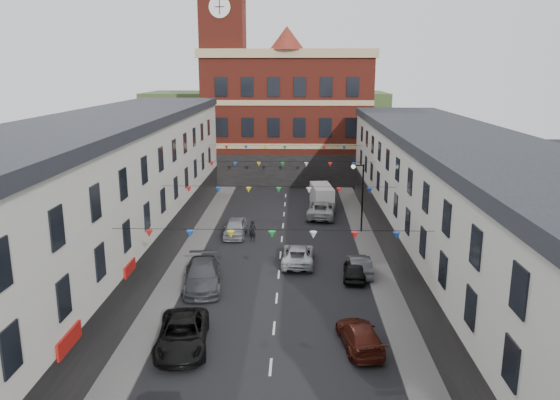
# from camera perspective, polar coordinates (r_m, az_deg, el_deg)

# --- Properties ---
(ground) EXTENTS (160.00, 160.00, 0.00)m
(ground) POSITION_cam_1_polar(r_m,az_deg,el_deg) (34.18, -0.35, -10.23)
(ground) COLOR black
(ground) RESTS_ON ground
(pavement_left) EXTENTS (1.80, 64.00, 0.15)m
(pavement_left) POSITION_cam_1_polar(r_m,az_deg,el_deg) (36.86, -11.14, -8.55)
(pavement_left) COLOR #605E5B
(pavement_left) RESTS_ON ground
(pavement_right) EXTENTS (1.80, 64.00, 0.15)m
(pavement_right) POSITION_cam_1_polar(r_m,az_deg,el_deg) (36.43, 10.81, -8.80)
(pavement_right) COLOR #605E5B
(pavement_right) RESTS_ON ground
(terrace_left) EXTENTS (8.40, 56.00, 10.70)m
(terrace_left) POSITION_cam_1_polar(r_m,az_deg,el_deg) (35.76, -19.53, -0.88)
(terrace_left) COLOR beige
(terrace_left) RESTS_ON ground
(terrace_right) EXTENTS (8.40, 56.00, 9.70)m
(terrace_right) POSITION_cam_1_polar(r_m,az_deg,el_deg) (35.12, 19.29, -1.96)
(terrace_right) COLOR #B9B8AE
(terrace_right) RESTS_ON ground
(civic_building) EXTENTS (20.60, 13.30, 18.50)m
(civic_building) POSITION_cam_1_polar(r_m,az_deg,el_deg) (69.45, 0.78, 8.87)
(civic_building) COLOR maroon
(civic_building) RESTS_ON ground
(clock_tower) EXTENTS (5.60, 5.60, 30.00)m
(clock_tower) POSITION_cam_1_polar(r_m,az_deg,el_deg) (66.83, -5.90, 14.46)
(clock_tower) COLOR maroon
(clock_tower) RESTS_ON ground
(distant_hill) EXTENTS (40.00, 14.00, 10.00)m
(distant_hill) POSITION_cam_1_polar(r_m,az_deg,el_deg) (93.82, -1.45, 8.16)
(distant_hill) COLOR #314A22
(distant_hill) RESTS_ON ground
(street_lamp) EXTENTS (1.10, 0.36, 6.00)m
(street_lamp) POSITION_cam_1_polar(r_m,az_deg,el_deg) (46.64, 8.34, 1.17)
(street_lamp) COLOR black
(street_lamp) RESTS_ON ground
(car_left_c) EXTENTS (3.06, 5.61, 1.49)m
(car_left_c) POSITION_cam_1_polar(r_m,az_deg,el_deg) (28.74, -10.15, -13.64)
(car_left_c) COLOR black
(car_left_c) RESTS_ON ground
(car_left_d) EXTENTS (3.05, 5.94, 1.65)m
(car_left_d) POSITION_cam_1_polar(r_m,az_deg,el_deg) (35.84, -8.10, -7.78)
(car_left_d) COLOR #46474E
(car_left_d) RESTS_ON ground
(car_left_e) EXTENTS (1.83, 4.43, 1.50)m
(car_left_e) POSITION_cam_1_polar(r_m,az_deg,el_deg) (46.15, -4.69, -2.90)
(car_left_e) COLOR gray
(car_left_e) RESTS_ON ground
(car_right_c) EXTENTS (2.38, 4.64, 1.29)m
(car_right_c) POSITION_cam_1_polar(r_m,az_deg,el_deg) (28.69, 8.35, -13.85)
(car_right_c) COLOR #4C180F
(car_right_c) RESTS_ON ground
(car_right_d) EXTENTS (1.86, 3.90, 1.29)m
(car_right_d) POSITION_cam_1_polar(r_m,az_deg,el_deg) (37.27, 7.82, -7.22)
(car_right_d) COLOR black
(car_right_d) RESTS_ON ground
(car_right_e) EXTENTS (1.56, 4.13, 1.35)m
(car_right_e) POSITION_cam_1_polar(r_m,az_deg,el_deg) (38.05, 8.24, -6.75)
(car_right_e) COLOR #505258
(car_right_e) RESTS_ON ground
(car_right_f) EXTENTS (3.18, 5.85, 1.55)m
(car_right_f) POSITION_cam_1_polar(r_m,az_deg,el_deg) (52.08, 4.37, -0.96)
(car_right_f) COLOR #AAADAF
(car_right_f) RESTS_ON ground
(moving_car) EXTENTS (2.44, 4.99, 1.36)m
(moving_car) POSITION_cam_1_polar(r_m,az_deg,el_deg) (39.68, 1.89, -5.73)
(moving_car) COLOR silver
(moving_car) RESTS_ON ground
(white_van) EXTENTS (2.38, 5.09, 2.18)m
(white_van) POSITION_cam_1_polar(r_m,az_deg,el_deg) (56.07, 4.39, 0.42)
(white_van) COLOR silver
(white_van) RESTS_ON ground
(pedestrian) EXTENTS (0.73, 0.60, 1.73)m
(pedestrian) POSITION_cam_1_polar(r_m,az_deg,el_deg) (44.70, -2.88, -3.27)
(pedestrian) COLOR black
(pedestrian) RESTS_ON ground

